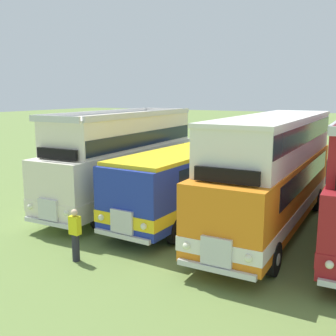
# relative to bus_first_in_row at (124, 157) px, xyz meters

# --- Properties ---
(bus_first_in_row) EXTENTS (2.83, 9.97, 4.52)m
(bus_first_in_row) POSITION_rel_bus_first_in_row_xyz_m (0.00, 0.00, 0.00)
(bus_first_in_row) COLOR silver
(bus_first_in_row) RESTS_ON ground
(bus_second_in_row) EXTENTS (2.90, 10.09, 2.99)m
(bus_second_in_row) POSITION_rel_bus_first_in_row_xyz_m (3.54, 0.18, -0.60)
(bus_second_in_row) COLOR #1E339E
(bus_second_in_row) RESTS_ON ground
(bus_third_in_row) EXTENTS (2.69, 11.26, 4.49)m
(bus_third_in_row) POSITION_rel_bus_first_in_row_xyz_m (7.07, 0.02, 0.12)
(bus_third_in_row) COLOR orange
(bus_third_in_row) RESTS_ON ground
(marshal_person) EXTENTS (0.36, 0.24, 1.73)m
(marshal_person) POSITION_rel_bus_first_in_row_xyz_m (2.44, -6.10, -1.47)
(marshal_person) COLOR #23232D
(marshal_person) RESTS_ON ground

